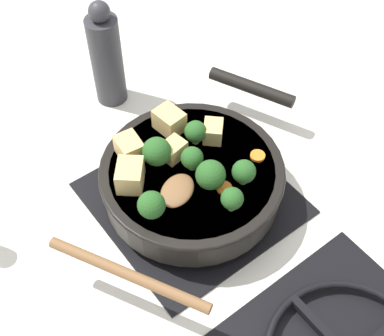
% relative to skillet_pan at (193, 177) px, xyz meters
% --- Properties ---
extents(ground_plane, '(2.40, 2.40, 0.00)m').
position_rel_skillet_pan_xyz_m(ground_plane, '(0.00, 0.00, -0.06)').
color(ground_plane, silver).
extents(front_burner_grate, '(0.31, 0.31, 0.03)m').
position_rel_skillet_pan_xyz_m(front_burner_grate, '(0.00, 0.00, -0.05)').
color(front_burner_grate, black).
rests_on(front_burner_grate, ground_plane).
extents(skillet_pan, '(0.41, 0.33, 0.06)m').
position_rel_skillet_pan_xyz_m(skillet_pan, '(0.00, 0.00, 0.00)').
color(skillet_pan, black).
rests_on(skillet_pan, front_burner_grate).
extents(wooden_spoon, '(0.25, 0.23, 0.02)m').
position_rel_skillet_pan_xyz_m(wooden_spoon, '(0.13, 0.07, 0.03)').
color(wooden_spoon, brown).
rests_on(wooden_spoon, skillet_pan).
extents(tofu_cube_center_large, '(0.06, 0.06, 0.04)m').
position_rel_skillet_pan_xyz_m(tofu_cube_center_large, '(0.10, -0.03, 0.05)').
color(tofu_cube_center_large, '#DBB770').
rests_on(tofu_cube_center_large, skillet_pan).
extents(tofu_cube_near_handle, '(0.04, 0.05, 0.04)m').
position_rel_skillet_pan_xyz_m(tofu_cube_near_handle, '(-0.02, -0.09, 0.05)').
color(tofu_cube_near_handle, '#DBB770').
rests_on(tofu_cube_near_handle, skillet_pan).
extents(tofu_cube_east_chunk, '(0.04, 0.04, 0.03)m').
position_rel_skillet_pan_xyz_m(tofu_cube_east_chunk, '(0.01, -0.04, 0.04)').
color(tofu_cube_east_chunk, '#DBB770').
rests_on(tofu_cube_east_chunk, skillet_pan).
extents(tofu_cube_west_chunk, '(0.05, 0.05, 0.03)m').
position_rel_skillet_pan_xyz_m(tofu_cube_west_chunk, '(-0.07, -0.03, 0.04)').
color(tofu_cube_west_chunk, '#DBB770').
rests_on(tofu_cube_west_chunk, skillet_pan).
extents(tofu_cube_back_piece, '(0.04, 0.05, 0.04)m').
position_rel_skillet_pan_xyz_m(tofu_cube_back_piece, '(0.07, -0.08, 0.04)').
color(tofu_cube_back_piece, '#DBB770').
rests_on(tofu_cube_back_piece, skillet_pan).
extents(broccoli_floret_near_spoon, '(0.04, 0.04, 0.05)m').
position_rel_skillet_pan_xyz_m(broccoli_floret_near_spoon, '(-0.04, 0.07, 0.05)').
color(broccoli_floret_near_spoon, '#709956').
rests_on(broccoli_floret_near_spoon, skillet_pan).
extents(broccoli_floret_center_top, '(0.04, 0.04, 0.05)m').
position_rel_skillet_pan_xyz_m(broccoli_floret_center_top, '(0.10, 0.04, 0.05)').
color(broccoli_floret_center_top, '#709956').
rests_on(broccoli_floret_center_top, skillet_pan).
extents(broccoli_floret_east_rim, '(0.05, 0.05, 0.05)m').
position_rel_skillet_pan_xyz_m(broccoli_floret_east_rim, '(0.01, 0.05, 0.06)').
color(broccoli_floret_east_rim, '#709956').
rests_on(broccoli_floret_east_rim, skillet_pan).
extents(broccoli_floret_west_rim, '(0.05, 0.05, 0.05)m').
position_rel_skillet_pan_xyz_m(broccoli_floret_west_rim, '(0.04, -0.04, 0.06)').
color(broccoli_floret_west_rim, '#709956').
rests_on(broccoli_floret_west_rim, skillet_pan).
extents(broccoli_floret_north_edge, '(0.03, 0.03, 0.04)m').
position_rel_skillet_pan_xyz_m(broccoli_floret_north_edge, '(0.00, 0.10, 0.05)').
color(broccoli_floret_north_edge, '#709956').
rests_on(broccoli_floret_north_edge, skillet_pan).
extents(broccoli_floret_south_cluster, '(0.04, 0.04, 0.04)m').
position_rel_skillet_pan_xyz_m(broccoli_floret_south_cluster, '(0.00, 0.00, 0.05)').
color(broccoli_floret_south_cluster, '#709956').
rests_on(broccoli_floret_south_cluster, skillet_pan).
extents(broccoli_floret_mid_floret, '(0.04, 0.04, 0.04)m').
position_rel_skillet_pan_xyz_m(broccoli_floret_mid_floret, '(-0.04, -0.04, 0.05)').
color(broccoli_floret_mid_floret, '#709956').
rests_on(broccoli_floret_mid_floret, skillet_pan).
extents(carrot_slice_orange_thin, '(0.02, 0.02, 0.01)m').
position_rel_skillet_pan_xyz_m(carrot_slice_orange_thin, '(-0.10, 0.05, 0.03)').
color(carrot_slice_orange_thin, orange).
rests_on(carrot_slice_orange_thin, skillet_pan).
extents(carrot_slice_near_center, '(0.02, 0.02, 0.01)m').
position_rel_skillet_pan_xyz_m(carrot_slice_near_center, '(-0.01, 0.07, 0.03)').
color(carrot_slice_near_center, orange).
rests_on(carrot_slice_near_center, skillet_pan).
extents(pepper_mill, '(0.06, 0.06, 0.22)m').
position_rel_skillet_pan_xyz_m(pepper_mill, '(-0.02, -0.30, 0.04)').
color(pepper_mill, '#333338').
rests_on(pepper_mill, ground_plane).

